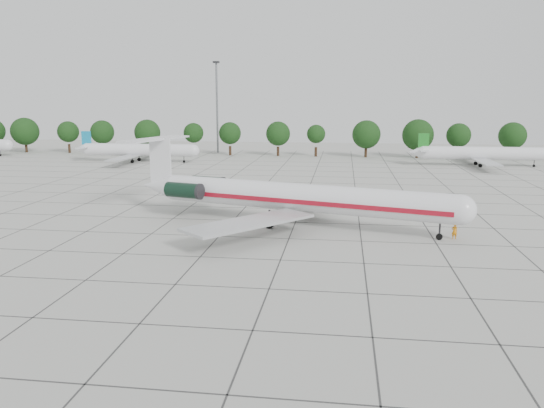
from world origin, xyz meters
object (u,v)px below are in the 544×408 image
object	(u,v)px
main_airliner	(283,196)
bg_airliner_b	(138,150)
ground_crew	(454,231)
floodlight_mast	(217,102)
bg_airliner_d	(482,154)

from	to	relation	value
main_airliner	bg_airliner_b	size ratio (longest dim) A/B	1.52
ground_crew	main_airliner	bearing A→B (deg)	-20.64
ground_crew	floodlight_mast	bearing A→B (deg)	-69.24
ground_crew	bg_airliner_d	distance (m)	69.85
ground_crew	floodlight_mast	xyz separation A→B (m)	(-48.26, 89.68, 13.38)
main_airliner	ground_crew	xyz separation A→B (m)	(19.73, -4.60, -2.70)
bg_airliner_d	floodlight_mast	xyz separation A→B (m)	(-67.40, 22.54, 11.37)
bg_airliner_d	main_airliner	bearing A→B (deg)	-121.86
bg_airliner_d	floodlight_mast	bearing A→B (deg)	161.51
bg_airliner_b	bg_airliner_d	world-z (taller)	same
main_airliner	bg_airliner_d	xyz separation A→B (m)	(38.87, 62.55, -0.70)
floodlight_mast	ground_crew	bearing A→B (deg)	-61.72
ground_crew	bg_airliner_d	xyz separation A→B (m)	(19.14, 67.15, 2.01)
floodlight_mast	bg_airliner_b	bearing A→B (deg)	-118.57
ground_crew	bg_airliner_d	bearing A→B (deg)	-113.43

